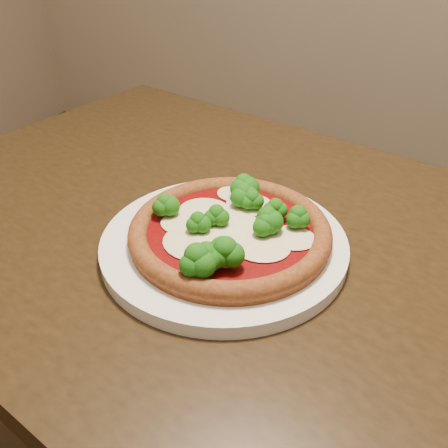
% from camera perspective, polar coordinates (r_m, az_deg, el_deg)
% --- Properties ---
extents(dining_table, '(1.33, 0.99, 0.75)m').
position_cam_1_polar(dining_table, '(0.74, 4.02, -8.49)').
color(dining_table, black).
rests_on(dining_table, floor).
extents(plate, '(0.32, 0.32, 0.02)m').
position_cam_1_polar(plate, '(0.65, 0.00, -2.28)').
color(plate, silver).
rests_on(plate, dining_table).
extents(pizza, '(0.26, 0.26, 0.06)m').
position_cam_1_polar(pizza, '(0.63, 0.70, -0.61)').
color(pizza, brown).
rests_on(pizza, plate).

